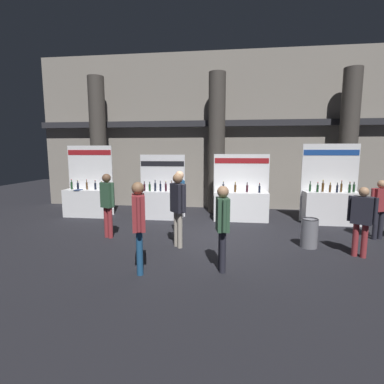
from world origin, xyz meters
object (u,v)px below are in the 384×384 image
Objects in this scene: exhibitor_booth_0 at (88,199)px; visitor_6 at (178,203)px; exhibitor_booth_2 at (241,203)px; visitor_1 at (180,198)px; visitor_0 at (380,205)px; trash_bin at (309,233)px; visitor_3 at (362,216)px; visitor_7 at (222,221)px; exhibitor_booth_3 at (331,204)px; visitor_5 at (107,200)px; exhibitor_booth_1 at (161,202)px; visitor_4 at (139,219)px.

exhibitor_booth_0 reaches higher than visitor_6.
exhibitor_booth_2 is 2.82m from visitor_1.
exhibitor_booth_2 is at bearing 132.95° from visitor_0.
visitor_1 is 1.00× the size of visitor_6.
trash_bin is at bearing -125.81° from visitor_6.
visitor_3 is at bearing -134.68° from visitor_6.
visitor_6 is at bearing -118.53° from exhibitor_booth_2.
visitor_7 is (-2.09, -1.68, 0.64)m from trash_bin.
exhibitor_booth_3 is 1.64× the size of visitor_3.
visitor_6 is at bearing 9.15° from visitor_5.
visitor_7 is at bearing -97.11° from exhibitor_booth_2.
visitor_5 is 3.62m from visitor_7.
visitor_7 is at bearing -6.65° from visitor_5.
visitor_0 is (0.68, -1.60, 0.30)m from exhibitor_booth_3.
exhibitor_booth_0 is 1.59× the size of visitor_0.
trash_bin is at bearing -176.55° from visitor_0.
visitor_0 is (9.01, -1.68, 0.33)m from exhibitor_booth_0.
visitor_7 is at bearing -62.48° from exhibitor_booth_1.
visitor_5 is at bearing 24.63° from visitor_3.
visitor_4 is at bearing -53.67° from exhibitor_booth_0.
visitor_6 is at bearing -173.23° from trash_bin.
exhibitor_booth_2 is 5.10m from visitor_4.
visitor_0 is at bearing -81.09° from visitor_4.
trash_bin is at bearing 1.43° from visitor_3.
visitor_4 is 0.98× the size of visitor_6.
visitor_5 reaches higher than visitor_3.
trash_bin is 0.45× the size of visitor_0.
visitor_5 is at bearing -110.07° from exhibitor_booth_1.
exhibitor_booth_3 is 1.42× the size of visitor_6.
exhibitor_booth_0 is at bearing 9.65° from visitor_6.
visitor_6 is 1.08× the size of visitor_7.
exhibitor_booth_0 reaches higher than trash_bin.
visitor_3 is at bearing -30.71° from exhibitor_booth_1.
exhibitor_booth_2 reaches higher than visitor_7.
visitor_1 is (-5.29, -0.42, 0.15)m from visitor_0.
exhibitor_booth_3 reaches higher than visitor_5.
exhibitor_booth_1 is 5.03m from trash_bin.
exhibitor_booth_1 is 1.25× the size of visitor_4.
visitor_0 is 0.91× the size of visitor_5.
trash_bin is 0.46× the size of visitor_3.
visitor_1 is (3.72, -2.10, 0.48)m from exhibitor_booth_0.
visitor_3 is 0.89× the size of visitor_4.
exhibitor_booth_3 reaches higher than exhibitor_booth_2.
exhibitor_booth_1 reaches higher than visitor_3.
exhibitor_booth_3 is (8.33, -0.07, 0.03)m from exhibitor_booth_0.
visitor_0 reaches higher than trash_bin.
exhibitor_booth_2 is at bearing 177.50° from exhibitor_booth_3.
visitor_0 is 6.35m from visitor_4.
visitor_6 is at bearing -149.91° from visitor_7.
exhibitor_booth_3 is (2.86, -0.12, 0.06)m from exhibitor_booth_2.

